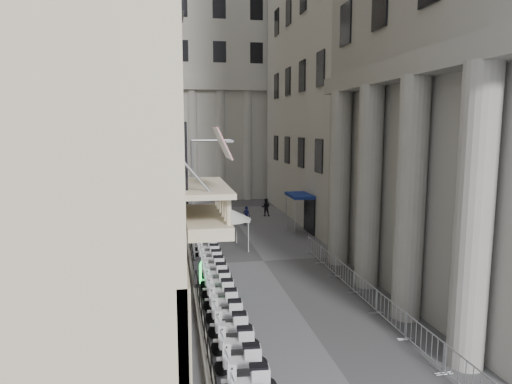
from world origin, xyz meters
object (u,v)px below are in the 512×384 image
at_px(security_tent, 228,214).
at_px(pedestrian_b, 266,207).
at_px(info_kiosk, 198,276).
at_px(pedestrian_a, 247,216).
at_px(street_lamp, 197,194).

distance_m(security_tent, pedestrian_b, 12.02).
xyz_separation_m(info_kiosk, pedestrian_a, (4.81, 14.80, -0.05)).
xyz_separation_m(info_kiosk, pedestrian_b, (7.19, 18.55, -0.04)).
bearing_deg(street_lamp, security_tent, 56.70).
bearing_deg(street_lamp, pedestrian_a, 63.93).
xyz_separation_m(pedestrian_a, pedestrian_b, (2.39, 3.75, 0.00)).
height_order(info_kiosk, pedestrian_a, info_kiosk).
xyz_separation_m(street_lamp, pedestrian_b, (6.94, 14.69, -3.51)).
bearing_deg(info_kiosk, pedestrian_a, 83.56).
distance_m(info_kiosk, pedestrian_a, 15.56).
bearing_deg(pedestrian_a, info_kiosk, 96.25).
distance_m(security_tent, street_lamp, 4.75).
bearing_deg(pedestrian_b, security_tent, 80.39).
height_order(security_tent, pedestrian_b, security_tent).
relative_size(security_tent, info_kiosk, 2.10).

